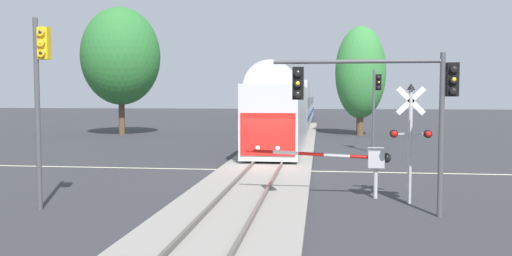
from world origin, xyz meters
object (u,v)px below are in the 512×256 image
(traffic_signal_far_side, at_px, (376,97))
(pine_left_background, at_px, (121,56))
(commuter_train, at_px, (295,104))
(traffic_signal_near_right, at_px, (390,93))
(crossing_signal_mast, at_px, (410,131))
(traffic_signal_near_left, at_px, (40,82))
(elm_centre_background, at_px, (360,73))
(crossing_gate_near, at_px, (362,159))

(traffic_signal_far_side, xyz_separation_m, pine_left_background, (-21.49, 12.04, 3.62))
(commuter_train, bearing_deg, traffic_signal_near_right, -83.17)
(crossing_signal_mast, height_order, traffic_signal_near_right, traffic_signal_near_right)
(traffic_signal_near_right, bearing_deg, commuter_train, 96.83)
(commuter_train, height_order, traffic_signal_near_left, traffic_signal_near_left)
(traffic_signal_near_left, relative_size, elm_centre_background, 0.62)
(traffic_signal_far_side, relative_size, elm_centre_background, 0.54)
(crossing_gate_near, distance_m, pine_left_background, 33.72)
(traffic_signal_far_side, distance_m, traffic_signal_near_left, 21.85)
(elm_centre_background, bearing_deg, crossing_signal_mast, -91.10)
(crossing_gate_near, bearing_deg, elm_centre_background, 85.85)
(traffic_signal_near_left, bearing_deg, traffic_signal_near_right, 2.90)
(traffic_signal_near_right, relative_size, pine_left_background, 0.47)
(traffic_signal_far_side, relative_size, traffic_signal_near_left, 0.86)
(elm_centre_background, bearing_deg, pine_left_background, -174.39)
(pine_left_background, relative_size, elm_centre_background, 1.18)
(crossing_gate_near, height_order, traffic_signal_far_side, traffic_signal_far_side)
(commuter_train, relative_size, crossing_gate_near, 12.03)
(crossing_gate_near, relative_size, pine_left_background, 0.45)
(commuter_train, relative_size, crossing_signal_mast, 15.34)
(traffic_signal_near_left, bearing_deg, commuter_train, 81.10)
(elm_centre_background, bearing_deg, traffic_signal_near_right, -92.74)
(crossing_signal_mast, bearing_deg, traffic_signal_far_side, 88.20)
(traffic_signal_near_right, xyz_separation_m, pine_left_background, (-20.05, 29.59, 3.42))
(pine_left_background, bearing_deg, commuter_train, 30.79)
(pine_left_background, bearing_deg, crossing_signal_mast, -52.84)
(crossing_gate_near, distance_m, traffic_signal_near_left, 11.03)
(commuter_train, xyz_separation_m, pine_left_background, (-15.40, -9.18, 4.41))
(commuter_train, bearing_deg, pine_left_background, -149.21)
(crossing_gate_near, height_order, crossing_signal_mast, crossing_signal_mast)
(traffic_signal_near_left, height_order, pine_left_background, pine_left_background)
(crossing_signal_mast, xyz_separation_m, traffic_signal_near_right, (-0.95, -1.89, 1.25))
(traffic_signal_near_left, bearing_deg, traffic_signal_far_side, 55.93)
(traffic_signal_near_right, distance_m, pine_left_background, 35.91)
(pine_left_background, xyz_separation_m, elm_centre_background, (21.57, 2.12, -1.50))
(commuter_train, relative_size, elm_centre_background, 6.33)
(traffic_signal_far_side, bearing_deg, pine_left_background, 150.74)
(commuter_train, relative_size, traffic_signal_far_side, 11.82)
(crossing_gate_near, xyz_separation_m, traffic_signal_near_right, (0.59, -2.66, 2.31))
(crossing_signal_mast, relative_size, traffic_signal_far_side, 0.77)
(commuter_train, bearing_deg, crossing_signal_mast, -81.38)
(traffic_signal_far_side, bearing_deg, commuter_train, 106.00)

